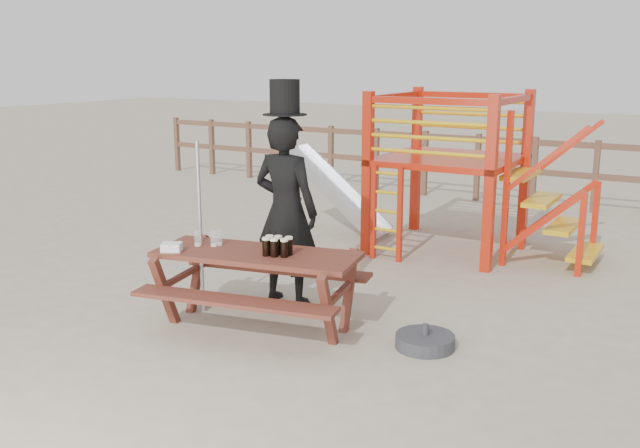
{
  "coord_description": "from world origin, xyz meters",
  "views": [
    {
      "loc": [
        3.41,
        -5.3,
        2.5
      ],
      "look_at": [
        -0.14,
        0.8,
        0.85
      ],
      "focal_mm": 40.0,
      "sensor_mm": 36.0,
      "label": 1
    }
  ],
  "objects": [
    {
      "name": "man_with_hat",
      "position": [
        -0.46,
        0.67,
        1.03
      ],
      "size": [
        0.71,
        0.47,
        2.3
      ],
      "rotation": [
        0.0,
        0.0,
        3.15
      ],
      "color": "black",
      "rests_on": "ground"
    },
    {
      "name": "ground",
      "position": [
        0.0,
        0.0,
        0.0
      ],
      "size": [
        60.0,
        60.0,
        0.0
      ],
      "primitive_type": "plane",
      "color": "#B3A48B",
      "rests_on": "ground"
    },
    {
      "name": "playground_fort",
      "position": [
        0.12,
        3.58,
        1.07
      ],
      "size": [
        4.71,
        1.84,
        2.1
      ],
      "color": "red",
      "rests_on": "ground"
    },
    {
      "name": "stout_pints",
      "position": [
        -0.1,
        -0.06,
        0.82
      ],
      "size": [
        0.26,
        0.2,
        0.17
      ],
      "color": "black",
      "rests_on": "picnic_table"
    },
    {
      "name": "back_fence",
      "position": [
        0.0,
        7.0,
        0.74
      ],
      "size": [
        15.09,
        0.09,
        1.2
      ],
      "color": "brown",
      "rests_on": "ground"
    },
    {
      "name": "parasol_base",
      "position": [
        1.25,
        0.26,
        0.06
      ],
      "size": [
        0.53,
        0.53,
        0.22
      ],
      "color": "#333337",
      "rests_on": "ground"
    },
    {
      "name": "picnic_table",
      "position": [
        -0.32,
        -0.06,
        0.47
      ],
      "size": [
        2.12,
        1.65,
        0.74
      ],
      "rotation": [
        0.0,
        0.0,
        0.19
      ],
      "color": "brown",
      "rests_on": "ground"
    },
    {
      "name": "empty_glasses",
      "position": [
        -0.84,
        -0.1,
        0.81
      ],
      "size": [
        0.23,
        0.19,
        0.15
      ],
      "color": "silver",
      "rests_on": "picnic_table"
    },
    {
      "name": "paper_bag",
      "position": [
        -1.02,
        -0.44,
        0.78
      ],
      "size": [
        0.22,
        0.21,
        0.08
      ],
      "primitive_type": "cube",
      "rotation": [
        0.0,
        0.0,
        0.46
      ],
      "color": "white",
      "rests_on": "picnic_table"
    },
    {
      "name": "metal_pole",
      "position": [
        -1.05,
        0.01,
        0.86
      ],
      "size": [
        0.04,
        0.04,
        1.73
      ],
      "primitive_type": "cylinder",
      "color": "#B2B2B7",
      "rests_on": "ground"
    }
  ]
}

